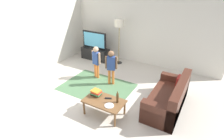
# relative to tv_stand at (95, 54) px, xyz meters

# --- Properties ---
(ground) EXTENTS (7.80, 7.80, 0.00)m
(ground) POSITION_rel_tv_stand_xyz_m (1.81, -2.30, -0.24)
(ground) COLOR beige
(wall_back) EXTENTS (6.00, 0.12, 2.70)m
(wall_back) POSITION_rel_tv_stand_xyz_m (1.81, 0.70, 1.11)
(wall_back) COLOR silver
(wall_back) RESTS_ON ground
(wall_left) EXTENTS (0.12, 6.00, 2.70)m
(wall_left) POSITION_rel_tv_stand_xyz_m (-1.19, -2.30, 1.11)
(wall_left) COLOR silver
(wall_left) RESTS_ON ground
(area_rug) EXTENTS (2.20, 1.60, 0.01)m
(area_rug) POSITION_rel_tv_stand_xyz_m (1.35, -1.86, -0.24)
(area_rug) COLOR #4C724C
(area_rug) RESTS_ON ground
(tv_stand) EXTENTS (1.20, 0.44, 0.50)m
(tv_stand) POSITION_rel_tv_stand_xyz_m (0.00, 0.00, 0.00)
(tv_stand) COLOR black
(tv_stand) RESTS_ON ground
(tv) EXTENTS (1.10, 0.28, 0.71)m
(tv) POSITION_rel_tv_stand_xyz_m (-0.00, -0.02, 0.60)
(tv) COLOR black
(tv) RESTS_ON tv_stand
(couch) EXTENTS (0.80, 1.80, 0.86)m
(couch) POSITION_rel_tv_stand_xyz_m (3.62, -1.80, 0.05)
(couch) COLOR #472319
(couch) RESTS_ON ground
(floor_lamp) EXTENTS (0.36, 0.36, 1.78)m
(floor_lamp) POSITION_rel_tv_stand_xyz_m (1.06, 0.15, 1.30)
(floor_lamp) COLOR #262626
(floor_lamp) RESTS_ON ground
(child_near_tv) EXTENTS (0.37, 0.18, 1.14)m
(child_near_tv) POSITION_rel_tv_stand_xyz_m (0.99, -1.33, 0.44)
(child_near_tv) COLOR orange
(child_near_tv) RESTS_ON ground
(child_center) EXTENTS (0.36, 0.22, 1.16)m
(child_center) POSITION_rel_tv_stand_xyz_m (1.65, -1.47, 0.45)
(child_center) COLOR orange
(child_center) RESTS_ON ground
(coffee_table) EXTENTS (1.00, 0.60, 0.42)m
(coffee_table) POSITION_rel_tv_stand_xyz_m (2.26, -2.86, 0.13)
(coffee_table) COLOR brown
(coffee_table) RESTS_ON ground
(book_stack) EXTENTS (0.28, 0.22, 0.15)m
(book_stack) POSITION_rel_tv_stand_xyz_m (1.96, -2.76, 0.25)
(book_stack) COLOR black
(book_stack) RESTS_ON coffee_table
(bottle) EXTENTS (0.06, 0.06, 0.31)m
(bottle) POSITION_rel_tv_stand_xyz_m (2.58, -2.76, 0.31)
(bottle) COLOR #4C3319
(bottle) RESTS_ON coffee_table
(tv_remote) EXTENTS (0.17, 0.12, 0.02)m
(tv_remote) POSITION_rel_tv_stand_xyz_m (2.31, -2.74, 0.19)
(tv_remote) COLOR black
(tv_remote) RESTS_ON coffee_table
(plate) EXTENTS (0.22, 0.22, 0.02)m
(plate) POSITION_rel_tv_stand_xyz_m (2.48, -2.98, 0.18)
(plate) COLOR white
(plate) RESTS_ON coffee_table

